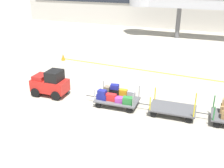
{
  "coord_description": "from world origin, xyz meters",
  "views": [
    {
      "loc": [
        5.07,
        -10.76,
        6.7
      ],
      "look_at": [
        -0.19,
        2.36,
        0.87
      ],
      "focal_mm": 42.68,
      "sensor_mm": 36.0,
      "label": 1
    }
  ],
  "objects_px": {
    "baggage_cart_lead": "(116,97)",
    "baggage_cart_middle": "(173,108)",
    "baggage_tug": "(50,83)",
    "safety_cone_near": "(63,57)"
  },
  "relations": [
    {
      "from": "baggage_tug",
      "to": "baggage_cart_lead",
      "type": "xyz_separation_m",
      "value": [
        4.09,
        0.17,
        -0.22
      ]
    },
    {
      "from": "baggage_cart_middle",
      "to": "baggage_tug",
      "type": "bearing_deg",
      "value": -177.74
    },
    {
      "from": "safety_cone_near",
      "to": "baggage_tug",
      "type": "bearing_deg",
      "value": -64.39
    },
    {
      "from": "baggage_cart_lead",
      "to": "baggage_cart_middle",
      "type": "xyz_separation_m",
      "value": [
        3.06,
        0.11,
        -0.19
      ]
    },
    {
      "from": "baggage_cart_lead",
      "to": "safety_cone_near",
      "type": "bearing_deg",
      "value": 139.23
    },
    {
      "from": "baggage_cart_middle",
      "to": "safety_cone_near",
      "type": "distance_m",
      "value": 11.82
    },
    {
      "from": "baggage_tug",
      "to": "baggage_cart_lead",
      "type": "distance_m",
      "value": 4.1
    },
    {
      "from": "baggage_cart_lead",
      "to": "safety_cone_near",
      "type": "height_order",
      "value": "baggage_cart_lead"
    },
    {
      "from": "baggage_tug",
      "to": "safety_cone_near",
      "type": "xyz_separation_m",
      "value": [
        -3.02,
        6.3,
        -0.48
      ]
    },
    {
      "from": "baggage_tug",
      "to": "safety_cone_near",
      "type": "bearing_deg",
      "value": 115.61
    }
  ]
}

